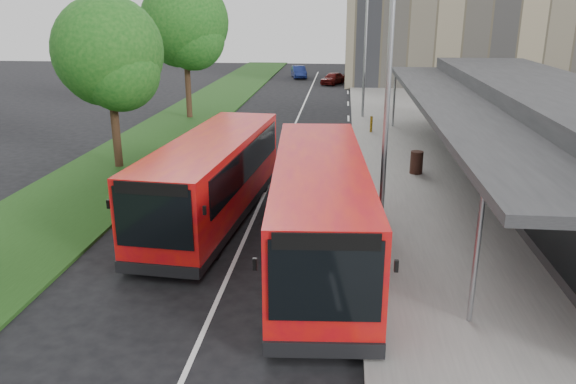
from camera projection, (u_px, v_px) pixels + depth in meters
name	position (u px, v px, depth m)	size (l,w,h in m)	color
ground	(236.00, 259.00, 16.05)	(120.00, 120.00, 0.00)	black
pavement	(393.00, 124.00, 34.38)	(5.00, 80.00, 0.15)	gray
grass_verge	(186.00, 121.00, 35.60)	(5.00, 80.00, 0.10)	#1D4014
lane_centre_line	(287.00, 141.00, 30.23)	(0.12, 70.00, 0.01)	silver
kerb_dashes	(349.00, 128.00, 33.71)	(0.12, 56.00, 0.01)	silver
station_building	(545.00, 137.00, 21.97)	(7.70, 26.00, 4.00)	#28282A
tree_mid	(109.00, 59.00, 23.77)	(4.63, 4.63, 7.43)	#312013
tree_far	(185.00, 28.00, 34.85)	(5.45, 5.45, 8.75)	#312013
lamp_post_near	(385.00, 86.00, 16.09)	(1.44, 0.28, 8.00)	#909498
lamp_post_far	(364.00, 44.00, 35.00)	(1.44, 0.28, 8.00)	#909498
bus_main	(319.00, 210.00, 15.62)	(3.29, 10.43, 2.91)	red
bus_second	(213.00, 178.00, 18.76)	(3.30, 9.96, 2.77)	red
litter_bin	(416.00, 162.00, 23.72)	(0.53, 0.53, 0.96)	#321B14
bollard	(371.00, 124.00, 31.69)	(0.14, 0.14, 0.90)	#EBA80C
car_near	(333.00, 78.00, 52.81)	(1.35, 3.34, 1.14)	#520D0B
car_far	(299.00, 72.00, 57.67)	(1.28, 3.67, 1.21)	navy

